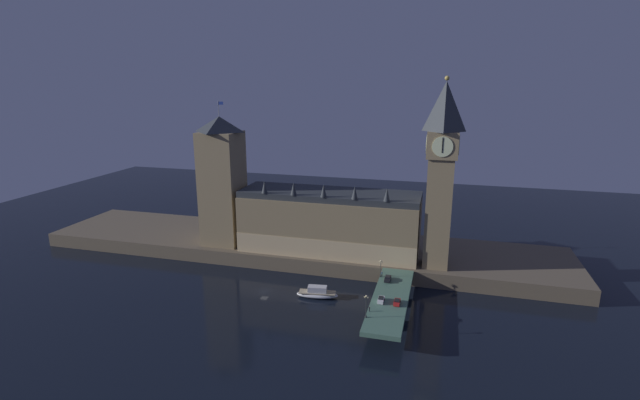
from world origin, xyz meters
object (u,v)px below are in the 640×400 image
Objects in this scene: victoria_tower at (222,181)px; car_southbound_lead at (397,302)px; street_lamp_near at (366,304)px; car_northbound_lead at (388,279)px; car_northbound_trail at (381,300)px; clock_tower at (441,170)px; pedestrian_far_rail at (382,273)px; pedestrian_near_rail at (369,309)px; street_lamp_far at (381,266)px; boat_upstream at (317,293)px.

victoria_tower reaches higher than car_southbound_lead.
car_northbound_lead is at bearing 84.00° from street_lamp_near.
clock_tower is at bearing 66.80° from car_northbound_trail.
clock_tower reaches higher than pedestrian_far_rail.
street_lamp_far reaches higher than pedestrian_near_rail.
street_lamp_far is (-2.83, 18.74, 3.12)m from car_northbound_trail.
street_lamp_near is (-2.83, -26.94, 3.59)m from car_northbound_lead.
street_lamp_far is 0.42× the size of boat_upstream.
street_lamp_far reaches higher than car_southbound_lead.
car_southbound_lead is (4.87, -0.06, -0.08)m from car_northbound_trail.
pedestrian_near_rail is 0.87× the size of pedestrian_far_rail.
victoria_tower is 32.11× the size of pedestrian_far_rail.
car_northbound_lead is 0.76× the size of street_lamp_far.
car_southbound_lead is at bearing -106.12° from clock_tower.
pedestrian_far_rail is (-2.43, 19.54, 0.23)m from car_northbound_trail.
car_northbound_lead is 17.01m from car_southbound_lead.
street_lamp_far is at bearing -137.69° from clock_tower.
car_northbound_trail is at bearing -28.17° from victoria_tower.
victoria_tower reaches higher than street_lamp_far.
pedestrian_near_rail is (-2.43, -6.89, 0.09)m from car_northbound_trail.
car_northbound_lead is at bearing 90.00° from car_northbound_trail.
car_southbound_lead is (76.02, -38.17, -25.32)m from victoria_tower.
victoria_tower is at bearing 164.17° from street_lamp_far.
pedestrian_near_rail is (-2.43, -23.13, 0.08)m from car_northbound_lead.
car_southbound_lead is at bearing -67.73° from street_lamp_far.
pedestrian_near_rail reaches higher than car_northbound_trail.
victoria_tower is 86.71m from street_lamp_near.
clock_tower is 14.49× the size of car_northbound_lead.
street_lamp_far is at bearing 112.27° from car_southbound_lead.
car_northbound_trail reaches higher than boat_upstream.
clock_tower reaches higher than car_northbound_trail.
boat_upstream is (-22.91, 9.52, -5.26)m from car_northbound_trail.
car_northbound_lead reaches higher than boat_upstream.
boat_upstream is (-20.07, -9.22, -8.38)m from street_lamp_far.
street_lamp_near is at bearing -125.88° from car_southbound_lead.
victoria_tower is 13.76× the size of car_southbound_lead.
victoria_tower is at bearing 164.88° from pedestrian_far_rail.
street_lamp_far is at bearing 90.00° from street_lamp_near.
car_southbound_lead is 0.29× the size of boat_upstream.
street_lamp_near is (-2.83, -10.70, 3.60)m from car_northbound_trail.
clock_tower is at bearing -2.09° from victoria_tower.
pedestrian_near_rail is at bearing -38.71° from boat_upstream.
victoria_tower is 9.49× the size of street_lamp_far.
car_northbound_lead is 27.33m from street_lamp_near.
victoria_tower is 36.99× the size of pedestrian_near_rail.
street_lamp_far is 23.63m from boat_upstream.
street_lamp_near is (-0.40, -3.81, 3.51)m from pedestrian_near_rail.
car_northbound_trail is at bearing -22.57° from boat_upstream.
pedestrian_far_rail is (68.72, -18.57, -25.01)m from victoria_tower.
car_southbound_lead is 29.83m from boat_upstream.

